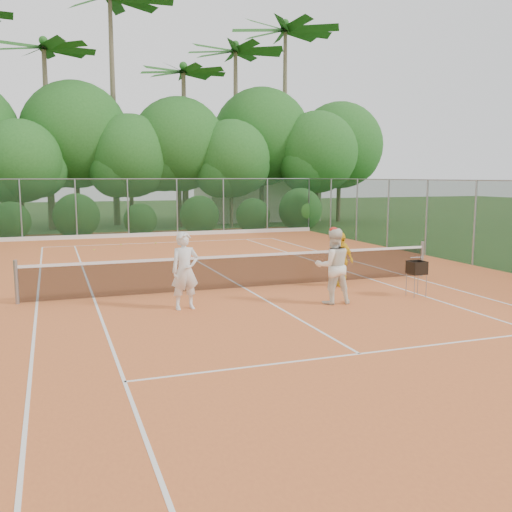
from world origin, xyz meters
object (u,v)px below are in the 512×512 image
Objects in this scene: player_center_grp at (333,266)px; player_yellow at (340,259)px; ball_hopper at (417,268)px; player_white at (185,271)px.

player_center_grp reaches higher than player_yellow.
player_center_grp is 2.49m from ball_hopper.
player_center_grp is (3.58, -0.64, 0.02)m from player_white.
player_white reaches higher than ball_hopper.
player_center_grp is 1.23× the size of player_yellow.
player_center_grp reaches higher than player_white.
player_white is 5.02m from player_yellow.
ball_hopper is (2.48, 0.03, -0.20)m from player_center_grp.
ball_hopper is at bearing 13.90° from player_yellow.
ball_hopper is (1.22, -1.94, -0.04)m from player_yellow.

